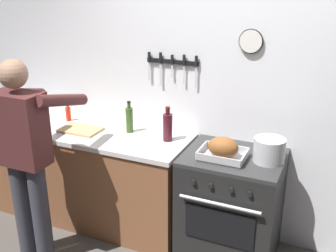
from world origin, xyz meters
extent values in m
cube|color=silver|center=(0.00, 1.35, 1.30)|extent=(6.00, 0.10, 2.60)
cube|color=black|center=(-0.42, 1.29, 1.52)|extent=(0.47, 0.02, 0.04)
cube|color=silver|center=(-0.64, 1.28, 1.42)|extent=(0.02, 0.00, 0.16)
cube|color=black|center=(-0.64, 1.28, 1.54)|extent=(0.02, 0.02, 0.09)
cube|color=silver|center=(-0.53, 1.28, 1.40)|extent=(0.02, 0.00, 0.20)
cube|color=black|center=(-0.53, 1.28, 1.54)|extent=(0.02, 0.02, 0.09)
cube|color=silver|center=(-0.42, 1.28, 1.44)|extent=(0.02, 0.00, 0.11)
cube|color=black|center=(-0.42, 1.28, 1.54)|extent=(0.02, 0.02, 0.08)
cube|color=silver|center=(-0.32, 1.28, 1.42)|extent=(0.01, 0.00, 0.16)
cube|color=black|center=(-0.32, 1.28, 1.54)|extent=(0.02, 0.02, 0.09)
cube|color=silver|center=(-0.21, 1.28, 1.41)|extent=(0.02, 0.00, 0.18)
cube|color=black|center=(-0.21, 1.28, 1.54)|extent=(0.02, 0.02, 0.09)
cylinder|color=white|center=(0.22, 1.28, 1.73)|extent=(0.17, 0.02, 0.17)
torus|color=black|center=(0.22, 1.28, 1.73)|extent=(0.19, 0.02, 0.19)
cube|color=brown|center=(-1.20, 0.99, 0.43)|extent=(2.00, 0.62, 0.86)
cube|color=silver|center=(-1.20, 0.99, 0.88)|extent=(2.03, 0.65, 0.04)
cube|color=#B2B5B7|center=(-1.88, 1.01, 0.84)|extent=(0.44, 0.36, 0.11)
cube|color=black|center=(0.22, 0.99, 0.43)|extent=(0.76, 0.62, 0.87)
cube|color=black|center=(0.22, 0.67, 0.45)|extent=(0.53, 0.01, 0.28)
cube|color=#2D2D2D|center=(0.22, 0.99, 0.89)|extent=(0.76, 0.62, 0.03)
cylinder|color=black|center=(0.01, 0.67, 0.78)|extent=(0.04, 0.02, 0.04)
cylinder|color=black|center=(0.14, 0.67, 0.78)|extent=(0.04, 0.02, 0.04)
cylinder|color=black|center=(0.30, 0.67, 0.78)|extent=(0.04, 0.02, 0.04)
cylinder|color=black|center=(0.43, 0.67, 0.78)|extent=(0.04, 0.02, 0.04)
cylinder|color=silver|center=(0.22, 0.65, 0.66)|extent=(0.61, 0.02, 0.02)
cylinder|color=#383842|center=(-1.31, 0.29, 0.43)|extent=(0.14, 0.14, 0.86)
cylinder|color=#383842|center=(-1.13, 0.29, 0.43)|extent=(0.14, 0.14, 0.86)
cube|color=#4C2323|center=(-1.22, 0.29, 1.14)|extent=(0.38, 0.22, 0.56)
sphere|color=#9E755B|center=(-1.22, 0.29, 1.55)|extent=(0.21, 0.21, 0.21)
cylinder|color=#4C2323|center=(-1.43, 0.54, 1.32)|extent=(0.09, 0.55, 0.22)
cylinder|color=#4C2323|center=(-1.01, 0.54, 1.32)|extent=(0.09, 0.55, 0.22)
cube|color=#B7B7BC|center=(0.15, 0.91, 0.91)|extent=(0.34, 0.25, 0.01)
cube|color=#B7B7BC|center=(0.15, 0.78, 0.94)|extent=(0.34, 0.01, 0.05)
cube|color=#B7B7BC|center=(0.15, 1.03, 0.94)|extent=(0.34, 0.01, 0.05)
cube|color=#B7B7BC|center=(-0.02, 0.91, 0.94)|extent=(0.01, 0.25, 0.05)
cube|color=#B7B7BC|center=(0.32, 0.91, 0.94)|extent=(0.01, 0.25, 0.05)
ellipsoid|color=brown|center=(0.15, 0.91, 0.99)|extent=(0.23, 0.17, 0.16)
cylinder|color=#B7B7BC|center=(0.48, 0.99, 0.99)|extent=(0.23, 0.23, 0.18)
cube|color=tan|center=(-1.17, 0.95, 0.91)|extent=(0.36, 0.24, 0.02)
cylinder|color=red|center=(-1.42, 1.12, 0.97)|extent=(0.05, 0.05, 0.13)
cylinder|color=red|center=(-1.42, 1.12, 1.05)|extent=(0.02, 0.02, 0.03)
cylinder|color=#197219|center=(-1.42, 1.12, 1.07)|extent=(0.02, 0.02, 0.01)
cylinder|color=#47141E|center=(-0.37, 1.05, 1.02)|extent=(0.08, 0.08, 0.23)
cylinder|color=#47141E|center=(-0.37, 1.05, 1.16)|extent=(0.04, 0.04, 0.05)
cylinder|color=maroon|center=(-0.37, 1.05, 1.19)|extent=(0.04, 0.04, 0.01)
cylinder|color=#385623|center=(-0.75, 1.10, 1.01)|extent=(0.06, 0.06, 0.22)
cylinder|color=#385623|center=(-0.75, 1.10, 1.14)|extent=(0.03, 0.03, 0.05)
cylinder|color=black|center=(-0.75, 1.10, 1.18)|extent=(0.03, 0.03, 0.01)
camera|label=1|loc=(0.91, -1.82, 2.23)|focal=43.56mm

